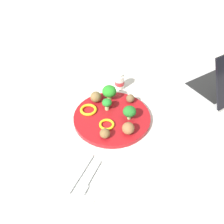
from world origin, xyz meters
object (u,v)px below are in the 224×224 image
object	(u,v)px
broccoli_floret_back_right	(107,103)
knife	(78,175)
pepper_ring_near_rim	(88,110)
napkin	(85,176)
meatball_near_rim	(105,133)
broccoli_floret_center	(129,112)
meatball_front_right	(130,98)
broccoli_floret_far_rim	(109,92)
meatball_back_right	(128,128)
fork	(89,179)
pepper_ring_front_left	(107,124)
plate	(112,118)
meatball_front_left	(96,97)
yogurt_bottle	(120,82)

from	to	relation	value
broccoli_floret_back_right	knife	world-z (taller)	broccoli_floret_back_right
pepper_ring_near_rim	napkin	world-z (taller)	pepper_ring_near_rim
meatball_near_rim	pepper_ring_near_rim	distance (m)	0.14
broccoli_floret_center	meatball_front_right	xyz separation A→B (m)	(-0.09, -0.03, -0.02)
broccoli_floret_far_rim	meatball_back_right	world-z (taller)	broccoli_floret_far_rim
broccoli_floret_center	fork	bearing A→B (deg)	-6.44
broccoli_floret_center	pepper_ring_front_left	world-z (taller)	broccoli_floret_center
meatball_back_right	meatball_near_rim	xyz separation A→B (m)	(0.05, -0.07, -0.00)
plate	broccoli_floret_far_rim	bearing A→B (deg)	-152.67
meatball_front_right	napkin	distance (m)	0.36
fork	broccoli_floret_back_right	bearing A→B (deg)	-168.13
meatball_near_rim	knife	size ratio (longest dim) A/B	0.24
meatball_front_right	meatball_front_left	xyz separation A→B (m)	(0.04, -0.12, 0.00)
meatball_front_left	napkin	xyz separation A→B (m)	(0.31, 0.10, -0.03)
pepper_ring_front_left	knife	bearing A→B (deg)	-1.24
fork	meatball_back_right	bearing A→B (deg)	166.60
meatball_front_right	meatball_near_rim	bearing A→B (deg)	-6.08
napkin	fork	world-z (taller)	fork
broccoli_floret_far_rim	yogurt_bottle	distance (m)	0.10
plate	meatball_front_left	distance (m)	0.11
meatball_front_left	meatball_front_right	bearing A→B (deg)	109.93
pepper_ring_near_rim	fork	size ratio (longest dim) A/B	0.52
knife	yogurt_bottle	world-z (taller)	yogurt_bottle
meatball_back_right	pepper_ring_near_rim	distance (m)	0.18
napkin	knife	bearing A→B (deg)	-69.17
meatball_front_right	yogurt_bottle	xyz separation A→B (m)	(-0.09, -0.08, -0.00)
meatball_near_rim	plate	bearing A→B (deg)	-171.80
napkin	fork	size ratio (longest dim) A/B	1.41
napkin	plate	bearing A→B (deg)	-177.10
meatball_front_right	pepper_ring_front_left	bearing A→B (deg)	-13.83
plate	broccoli_floret_center	world-z (taller)	broccoli_floret_center
broccoli_floret_center	meatball_back_right	xyz separation A→B (m)	(0.07, 0.02, -0.01)
meatball_front_left	knife	world-z (taller)	meatball_front_left
broccoli_floret_center	napkin	size ratio (longest dim) A/B	0.31
broccoli_floret_center	broccoli_floret_far_rim	bearing A→B (deg)	-125.17
broccoli_floret_back_right	broccoli_floret_far_rim	world-z (taller)	broccoli_floret_far_rim
napkin	knife	world-z (taller)	knife
meatball_front_right	meatball_near_rim	world-z (taller)	meatball_near_rim
yogurt_bottle	pepper_ring_front_left	bearing A→B (deg)	9.14
plate	napkin	bearing A→B (deg)	2.90
meatball_back_right	fork	xyz separation A→B (m)	(0.21, -0.05, -0.03)
napkin	broccoli_floret_center	bearing A→B (deg)	169.65
broccoli_floret_far_rim	pepper_ring_near_rim	bearing A→B (deg)	-27.37
broccoli_floret_center	meatball_front_right	world-z (taller)	broccoli_floret_center
pepper_ring_front_left	fork	size ratio (longest dim) A/B	0.45
broccoli_floret_back_right	broccoli_floret_far_rim	size ratio (longest dim) A/B	0.78
meatball_back_right	plate	bearing A→B (deg)	-124.92
pepper_ring_near_rim	pepper_ring_front_left	xyz separation A→B (m)	(0.05, 0.09, -0.00)
plate	meatball_near_rim	distance (m)	0.11
meatball_near_rim	broccoli_floret_center	bearing A→B (deg)	157.51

